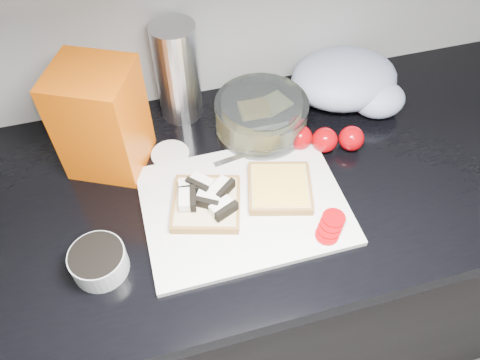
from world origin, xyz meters
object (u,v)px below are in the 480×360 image
glass_bowl (261,117)px  bread_bag (101,120)px  cutting_board (244,205)px  steel_canister (177,72)px

glass_bowl → bread_bag: 0.34m
glass_bowl → bread_bag: bread_bag is taller
cutting_board → steel_canister: size_ratio=1.72×
glass_bowl → steel_canister: bearing=145.1°
steel_canister → glass_bowl: bearing=-34.9°
cutting_board → glass_bowl: 0.22m
cutting_board → bread_bag: size_ratio=1.69×
glass_bowl → bread_bag: (-0.34, 0.00, 0.08)m
bread_bag → steel_canister: size_ratio=1.02×
cutting_board → steel_canister: bearing=101.9°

